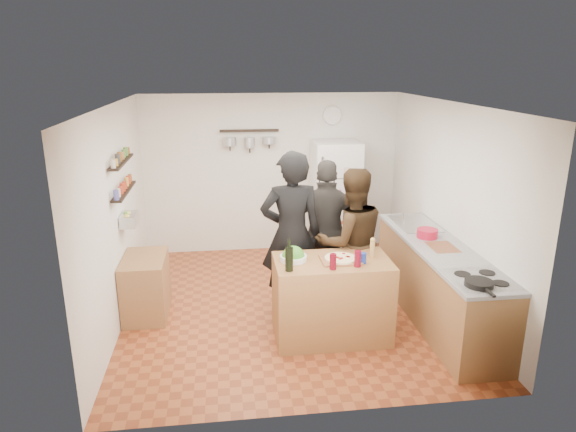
{
  "coord_description": "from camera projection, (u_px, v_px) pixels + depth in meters",
  "views": [
    {
      "loc": [
        -0.76,
        -5.84,
        2.96
      ],
      "look_at": [
        0.0,
        0.1,
        1.15
      ],
      "focal_mm": 32.0,
      "sensor_mm": 36.0,
      "label": 1
    }
  ],
  "objects": [
    {
      "name": "room_shell",
      "position": [
        285.0,
        202.0,
        6.5
      ],
      "size": [
        4.2,
        4.2,
        4.2
      ],
      "color": "brown",
      "rests_on": "ground"
    },
    {
      "name": "prep_island",
      "position": [
        332.0,
        299.0,
        5.64
      ],
      "size": [
        1.25,
        0.72,
        0.91
      ],
      "primitive_type": "cube",
      "color": "#9B6639",
      "rests_on": "floor"
    },
    {
      "name": "pizza_board",
      "position": [
        340.0,
        260.0,
        5.5
      ],
      "size": [
        0.42,
        0.34,
        0.02
      ],
      "primitive_type": "cube",
      "color": "brown",
      "rests_on": "prep_island"
    },
    {
      "name": "pizza",
      "position": [
        340.0,
        258.0,
        5.49
      ],
      "size": [
        0.34,
        0.34,
        0.02
      ],
      "primitive_type": "cylinder",
      "color": "beige",
      "rests_on": "pizza_board"
    },
    {
      "name": "salad_bowl",
      "position": [
        293.0,
        258.0,
        5.5
      ],
      "size": [
        0.29,
        0.29,
        0.06
      ],
      "primitive_type": "cylinder",
      "color": "silver",
      "rests_on": "prep_island"
    },
    {
      "name": "wine_bottle",
      "position": [
        289.0,
        259.0,
        5.2
      ],
      "size": [
        0.08,
        0.08,
        0.25
      ],
      "primitive_type": "cylinder",
      "color": "black",
      "rests_on": "prep_island"
    },
    {
      "name": "wine_glass_near",
      "position": [
        333.0,
        262.0,
        5.25
      ],
      "size": [
        0.07,
        0.07,
        0.17
      ],
      "primitive_type": "cylinder",
      "color": "#540713",
      "rests_on": "prep_island"
    },
    {
      "name": "wine_glass_far",
      "position": [
        358.0,
        259.0,
        5.32
      ],
      "size": [
        0.07,
        0.07,
        0.17
      ],
      "primitive_type": "cylinder",
      "color": "#5E0817",
      "rests_on": "prep_island"
    },
    {
      "name": "pepper_mill",
      "position": [
        372.0,
        249.0,
        5.58
      ],
      "size": [
        0.05,
        0.05,
        0.17
      ],
      "primitive_type": "cylinder",
      "color": "#AE8749",
      "rests_on": "prep_island"
    },
    {
      "name": "salt_canister",
      "position": [
        363.0,
        258.0,
        5.41
      ],
      "size": [
        0.07,
        0.07,
        0.11
      ],
      "primitive_type": "cylinder",
      "color": "navy",
      "rests_on": "prep_island"
    },
    {
      "name": "person_left",
      "position": [
        291.0,
        235.0,
        6.03
      ],
      "size": [
        0.74,
        0.49,
        2.01
      ],
      "primitive_type": "imported",
      "rotation": [
        0.0,
        0.0,
        3.16
      ],
      "color": "black",
      "rests_on": "floor"
    },
    {
      "name": "person_center",
      "position": [
        351.0,
        243.0,
        6.08
      ],
      "size": [
        0.95,
        0.78,
        1.8
      ],
      "primitive_type": "imported",
      "rotation": [
        0.0,
        0.0,
        3.26
      ],
      "color": "black",
      "rests_on": "floor"
    },
    {
      "name": "person_back",
      "position": [
        327.0,
        231.0,
        6.46
      ],
      "size": [
        1.13,
        0.64,
        1.82
      ],
      "primitive_type": "imported",
      "rotation": [
        0.0,
        0.0,
        2.95
      ],
      "color": "#2A2826",
      "rests_on": "floor"
    },
    {
      "name": "counter_run",
      "position": [
        438.0,
        283.0,
        6.05
      ],
      "size": [
        0.63,
        2.63,
        0.9
      ],
      "primitive_type": "cube",
      "color": "#9E7042",
      "rests_on": "floor"
    },
    {
      "name": "stove_top",
      "position": [
        481.0,
        280.0,
        5.01
      ],
      "size": [
        0.6,
        0.62,
        0.02
      ],
      "primitive_type": "cube",
      "color": "white",
      "rests_on": "counter_run"
    },
    {
      "name": "skillet",
      "position": [
        479.0,
        283.0,
        4.85
      ],
      "size": [
        0.27,
        0.27,
        0.05
      ],
      "primitive_type": "cylinder",
      "color": "black",
      "rests_on": "stove_top"
    },
    {
      "name": "sink",
      "position": [
        415.0,
        224.0,
        6.72
      ],
      "size": [
        0.5,
        0.8,
        0.03
      ],
      "primitive_type": "cube",
      "color": "silver",
      "rests_on": "counter_run"
    },
    {
      "name": "cutting_board",
      "position": [
        443.0,
        248.0,
        5.88
      ],
      "size": [
        0.3,
        0.4,
        0.02
      ],
      "primitive_type": "cube",
      "color": "#965836",
      "rests_on": "counter_run"
    },
    {
      "name": "red_bowl",
      "position": [
        427.0,
        233.0,
        6.18
      ],
      "size": [
        0.25,
        0.25,
        0.1
      ],
      "primitive_type": "cylinder",
      "color": "#B81531",
      "rests_on": "counter_run"
    },
    {
      "name": "fridge",
      "position": [
        335.0,
        199.0,
        8.01
      ],
      "size": [
        0.7,
        0.68,
        1.8
      ],
      "primitive_type": "cube",
      "color": "white",
      "rests_on": "floor"
    },
    {
      "name": "wall_clock",
      "position": [
        332.0,
        116.0,
        7.96
      ],
      "size": [
        0.3,
        0.03,
        0.3
      ],
      "primitive_type": "cylinder",
      "rotation": [
        1.57,
        0.0,
        0.0
      ],
      "color": "silver",
      "rests_on": "back_wall"
    },
    {
      "name": "spice_shelf_lower",
      "position": [
        124.0,
        191.0,
        6.02
      ],
      "size": [
        0.12,
        1.0,
        0.02
      ],
      "primitive_type": "cube",
      "color": "black",
      "rests_on": "left_wall"
    },
    {
      "name": "spice_shelf_upper",
      "position": [
        121.0,
        162.0,
        5.91
      ],
      "size": [
        0.12,
        1.0,
        0.02
      ],
      "primitive_type": "cube",
      "color": "black",
      "rests_on": "left_wall"
    },
    {
      "name": "produce_basket",
      "position": [
        129.0,
        219.0,
        6.12
      ],
      "size": [
        0.18,
        0.35,
        0.14
      ],
      "primitive_type": "cube",
      "color": "silver",
      "rests_on": "left_wall"
    },
    {
      "name": "side_table",
      "position": [
        146.0,
        286.0,
        6.17
      ],
      "size": [
        0.5,
        0.8,
        0.73
      ],
      "primitive_type": "cube",
      "color": "olive",
      "rests_on": "floor"
    },
    {
      "name": "pot_rack",
      "position": [
        249.0,
        131.0,
        7.79
      ],
      "size": [
        0.9,
        0.04,
        0.04
      ],
      "primitive_type": "cube",
      "color": "black",
      "rests_on": "back_wall"
    }
  ]
}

